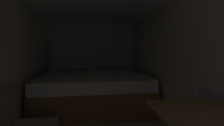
% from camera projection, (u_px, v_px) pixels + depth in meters
% --- Properties ---
extents(wall_back, '(2.45, 0.05, 1.99)m').
position_uv_depth(wall_back, '(92.00, 58.00, 4.73)').
color(wall_back, beige).
rests_on(wall_back, ground).
extents(wall_left, '(0.05, 4.82, 1.99)m').
position_uv_depth(wall_left, '(4.00, 69.00, 2.16)').
color(wall_left, beige).
rests_on(wall_left, ground).
extents(wall_right, '(0.05, 4.82, 1.99)m').
position_uv_depth(wall_right, '(177.00, 66.00, 2.50)').
color(wall_right, beige).
rests_on(wall_right, ground).
extents(bed, '(2.23, 1.99, 0.85)m').
position_uv_depth(bed, '(94.00, 89.00, 3.74)').
color(bed, olive).
rests_on(bed, ground).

